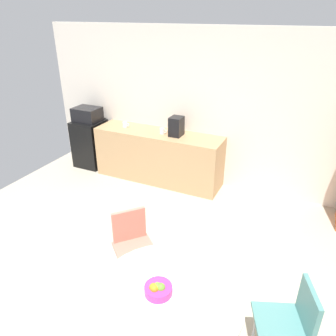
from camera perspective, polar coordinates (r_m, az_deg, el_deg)
The scene contains 12 objects.
ground_plane at distance 3.82m, azimuth -10.77°, elevation -21.28°, with size 6.00×6.00×0.00m, color #B2A893.
wall_back at distance 5.48m, azimuth 6.48°, elevation 10.27°, with size 6.00×0.10×2.60m, color silver.
counter_block at distance 5.73m, azimuth -1.73°, elevation 2.07°, with size 2.27×0.60×0.90m, color tan.
mini_fridge at distance 6.48m, azimuth -13.58°, elevation 4.29°, with size 0.54×0.54×0.90m, color black.
microwave at distance 6.30m, azimuth -14.13°, elevation 9.19°, with size 0.48×0.38×0.26m, color black.
round_table at distance 2.89m, azimuth 0.06°, elevation -22.87°, with size 1.24×1.24×0.72m.
chair_teal at distance 3.09m, azimuth 21.46°, elevation -23.43°, with size 0.54×0.54×0.83m.
chair_coral at distance 3.66m, azimuth -6.40°, elevation -12.26°, with size 0.59×0.59×0.83m.
fruit_bowl at distance 2.77m, azimuth -1.82°, elevation -20.66°, with size 0.23×0.23×0.11m.
mug_white at distance 5.86m, azimuth -7.62°, elevation 7.64°, with size 0.13×0.08×0.09m.
mug_green at distance 5.48m, azimuth -1.02°, elevation 6.57°, with size 0.13×0.08×0.09m.
coffee_maker at distance 5.37m, azimuth 1.49°, elevation 7.38°, with size 0.20×0.24×0.32m, color black.
Camera 1 is at (1.68, -2.01, 2.79)m, focal length 34.38 mm.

